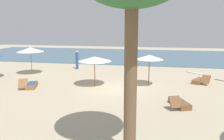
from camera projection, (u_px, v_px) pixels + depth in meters
ground_plane at (110, 89)px, 15.48m from camera, size 60.00×60.00×0.00m
ocean_water at (135, 56)px, 31.84m from camera, size 48.00×16.00×0.06m
umbrella_1 at (95, 59)px, 15.83m from camera, size 2.25×2.25×2.05m
umbrella_2 at (30, 50)px, 19.64m from camera, size 2.24×2.24×2.31m
umbrella_3 at (149, 57)px, 15.76m from camera, size 1.91×1.91×2.18m
lounger_0 at (200, 81)px, 16.94m from camera, size 1.31×1.76×0.70m
lounger_1 at (179, 103)px, 12.06m from camera, size 1.19×1.79×0.69m
lounger_2 at (31, 85)px, 15.67m from camera, size 1.10×1.75×0.73m
person_0 at (77, 59)px, 22.18m from camera, size 0.40×0.40×1.79m
surfboard at (196, 73)px, 20.28m from camera, size 1.89×1.72×0.07m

